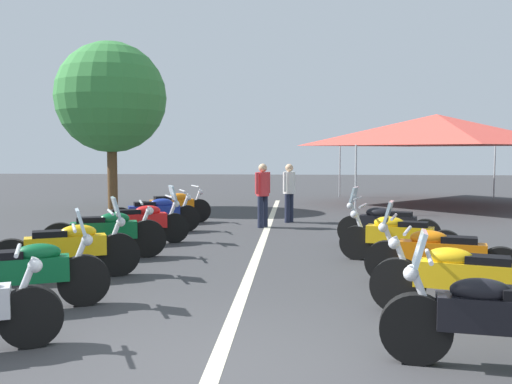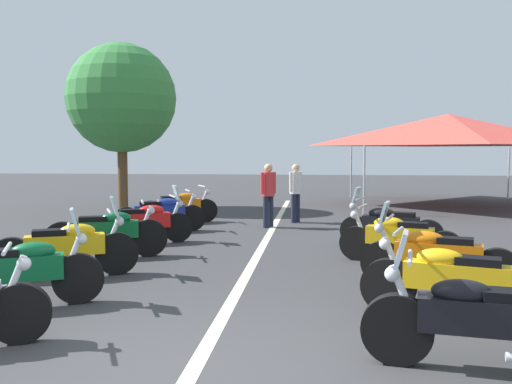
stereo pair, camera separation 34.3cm
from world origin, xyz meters
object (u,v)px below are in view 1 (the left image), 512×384
motorcycle_right_row_4 (386,224)px  roadside_tree_1 (111,98)px  motorcycle_left_row_3 (105,233)px  motorcycle_right_row_2 (439,255)px  motorcycle_left_row_5 (155,213)px  motorcycle_left_row_1 (26,273)px  event_tent (436,130)px  motorcycle_left_row_2 (68,248)px  motorcycle_right_row_1 (464,279)px  bystander_1 (289,188)px  motorcycle_left_row_6 (173,207)px  motorcycle_right_row_3 (398,237)px  motorcycle_right_row_0 (498,318)px  motorcycle_left_row_4 (141,222)px  bystander_0 (263,190)px

motorcycle_right_row_4 → roadside_tree_1: roadside_tree_1 is taller
motorcycle_left_row_3 → motorcycle_right_row_2: size_ratio=0.99×
motorcycle_left_row_5 → roadside_tree_1: roadside_tree_1 is taller
motorcycle_left_row_1 → event_tent: bearing=34.8°
motorcycle_left_row_2 → motorcycle_right_row_1: motorcycle_left_row_2 is taller
bystander_1 → motorcycle_left_row_6: bearing=-138.8°
motorcycle_right_row_1 → event_tent: (13.65, -3.00, 2.19)m
motorcycle_left_row_3 → motorcycle_right_row_3: bearing=-18.6°
motorcycle_right_row_4 → event_tent: 9.69m
motorcycle_left_row_6 → motorcycle_right_row_1: (-7.93, -5.15, 0.01)m
motorcycle_left_row_3 → bystander_1: bearing=39.6°
motorcycle_right_row_3 → motorcycle_left_row_2: bearing=35.0°
motorcycle_left_row_1 → motorcycle_right_row_1: motorcycle_left_row_1 is taller
motorcycle_left_row_1 → motorcycle_right_row_1: (0.04, -5.14, -0.00)m
motorcycle_left_row_6 → motorcycle_right_row_0: bearing=-90.7°
motorcycle_left_row_5 → bystander_1: (2.12, -3.11, 0.46)m
event_tent → motorcycle_right_row_1: bearing=167.6°
motorcycle_left_row_5 → event_tent: size_ratio=0.30×
motorcycle_left_row_3 → motorcycle_left_row_4: bearing=63.4°
motorcycle_left_row_4 → roadside_tree_1: 7.93m
motorcycle_left_row_3 → roadside_tree_1: 9.21m
bystander_1 → motorcycle_right_row_3: bearing=-37.9°
motorcycle_left_row_6 → motorcycle_right_row_4: bearing=-60.9°
motorcycle_left_row_1 → bystander_0: 7.83m
motorcycle_left_row_1 → roadside_tree_1: size_ratio=0.35×
motorcycle_right_row_3 → motorcycle_left_row_4: bearing=0.5°
motorcycle_left_row_4 → motorcycle_right_row_4: (0.06, -4.96, -0.01)m
motorcycle_right_row_0 → roadside_tree_1: (12.87, 7.77, 3.16)m
motorcycle_left_row_1 → motorcycle_right_row_0: 5.20m
event_tent → motorcycle_left_row_3: bearing=141.8°
motorcycle_right_row_0 → bystander_1: 10.14m
motorcycle_left_row_1 → bystander_0: (7.44, -2.39, 0.47)m
motorcycle_left_row_1 → bystander_1: bystander_1 is taller
bystander_0 → motorcycle_right_row_2: bearing=153.1°
motorcycle_left_row_1 → motorcycle_right_row_3: 5.95m
motorcycle_right_row_0 → motorcycle_right_row_4: (6.24, -0.03, -0.01)m
motorcycle_right_row_2 → roadside_tree_1: (9.84, 8.03, 3.17)m
event_tent → motorcycle_right_row_2: bearing=166.6°
motorcycle_right_row_3 → motorcycle_right_row_4: bearing=-74.2°
bystander_0 → motorcycle_right_row_4: bearing=171.8°
motorcycle_left_row_2 → motorcycle_right_row_0: motorcycle_left_row_2 is taller
motorcycle_left_row_3 → motorcycle_right_row_2: 5.62m
roadside_tree_1 → event_tent: bearing=-78.2°
bystander_0 → motorcycle_left_row_4: bearing=86.7°
motorcycle_left_row_1 → motorcycle_right_row_4: 6.93m
motorcycle_left_row_2 → motorcycle_left_row_6: motorcycle_left_row_2 is taller
bystander_0 → bystander_1: bearing=-84.8°
motorcycle_right_row_1 → motorcycle_right_row_2: size_ratio=1.00×
motorcycle_left_row_3 → motorcycle_right_row_2: motorcycle_right_row_2 is taller
motorcycle_left_row_4 → bystander_0: (2.73, -2.33, 0.47)m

